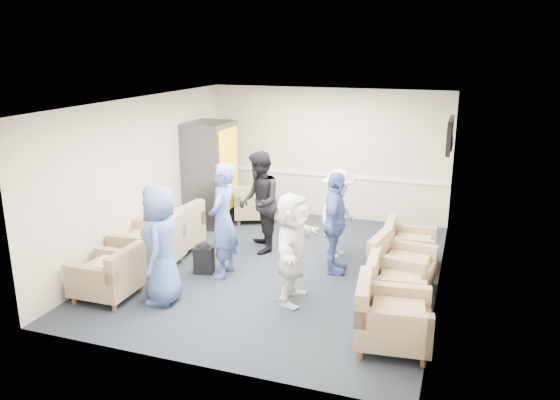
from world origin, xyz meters
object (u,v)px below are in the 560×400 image
(armchair_left_mid, at_px, (152,247))
(person_mid_left, at_px, (223,221))
(armchair_left_near, at_px, (110,277))
(armchair_left_far, at_px, (172,232))
(armchair_right_far, at_px, (406,247))
(person_front_left, at_px, (161,244))
(person_front_right, at_px, (293,248))
(armchair_corner, at_px, (255,205))
(person_mid_right, at_px, (335,223))
(vending_machine, at_px, (210,174))
(person_back_left, at_px, (259,202))
(armchair_right_midnear, at_px, (392,287))
(person_back_right, at_px, (338,214))
(armchair_right_midfar, at_px, (398,267))
(armchair_right_near, at_px, (388,319))

(armchair_left_mid, distance_m, person_mid_left, 1.34)
(armchair_left_near, bearing_deg, armchair_left_far, -177.97)
(armchair_right_far, xyz_separation_m, person_front_left, (-3.11, -2.48, 0.53))
(armchair_left_near, height_order, armchair_left_mid, armchair_left_mid)
(armchair_left_mid, relative_size, armchair_left_far, 1.00)
(armchair_left_mid, distance_m, person_front_right, 2.58)
(armchair_left_far, height_order, armchair_corner, armchair_left_far)
(armchair_left_far, relative_size, person_mid_right, 0.61)
(armchair_left_near, height_order, vending_machine, vending_machine)
(person_back_left, bearing_deg, person_mid_left, -32.15)
(armchair_left_far, bearing_deg, person_front_left, 30.37)
(armchair_corner, bearing_deg, armchair_right_midnear, 112.99)
(armchair_left_mid, height_order, person_front_right, person_front_right)
(person_back_left, bearing_deg, person_back_right, 72.94)
(person_mid_left, bearing_deg, armchair_left_mid, -88.25)
(armchair_corner, bearing_deg, armchair_left_near, 57.17)
(person_front_right, bearing_deg, armchair_left_mid, 79.26)
(person_mid_left, bearing_deg, person_mid_right, 109.27)
(person_mid_right, relative_size, person_front_right, 1.03)
(armchair_right_far, distance_m, armchair_corner, 3.53)
(armchair_right_midfar, bearing_deg, armchair_left_far, 96.54)
(person_front_right, bearing_deg, armchair_right_midfar, -58.03)
(armchair_right_midnear, relative_size, person_mid_right, 0.51)
(armchair_right_midnear, relative_size, armchair_corner, 0.75)
(armchair_right_near, xyz_separation_m, armchair_right_midnear, (-0.09, 1.02, -0.04))
(armchair_corner, bearing_deg, person_mid_right, 112.59)
(armchair_left_mid, bearing_deg, person_back_left, 129.58)
(armchair_right_far, distance_m, person_front_right, 2.38)
(armchair_left_far, relative_size, person_back_right, 0.66)
(armchair_right_far, relative_size, person_back_right, 0.53)
(person_back_right, height_order, person_mid_right, person_mid_right)
(armchair_corner, xyz_separation_m, person_back_right, (2.07, -1.38, 0.43))
(armchair_right_midnear, relative_size, vending_machine, 0.41)
(person_mid_right, bearing_deg, person_front_left, 125.73)
(armchair_left_near, height_order, armchair_right_midnear, armchair_left_near)
(armchair_right_midnear, relative_size, person_front_left, 0.49)
(armchair_left_near, height_order, armchair_corner, armchair_corner)
(armchair_right_midfar, xyz_separation_m, person_front_right, (-1.36, -0.93, 0.46))
(armchair_left_near, distance_m, person_back_left, 2.86)
(armchair_right_midfar, distance_m, person_front_left, 3.49)
(armchair_left_mid, relative_size, person_front_right, 0.63)
(person_mid_right, height_order, person_front_right, person_mid_right)
(armchair_corner, height_order, person_mid_right, person_mid_right)
(person_mid_left, xyz_separation_m, person_back_right, (1.49, 1.40, -0.14))
(person_front_left, height_order, person_front_right, person_front_left)
(armchair_left_near, relative_size, person_back_right, 0.54)
(person_mid_right, bearing_deg, person_mid_left, 108.22)
(person_mid_right, bearing_deg, armchair_right_midfar, -110.17)
(armchair_right_near, relative_size, person_back_right, 0.64)
(armchair_left_near, xyz_separation_m, person_front_right, (2.50, 0.77, 0.47))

